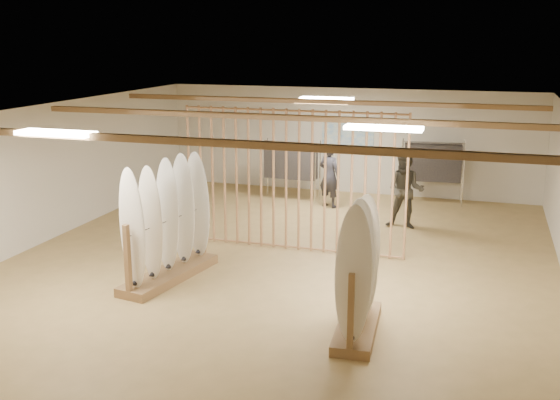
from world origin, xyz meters
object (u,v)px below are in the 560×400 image
(shopper_a, at_px, (330,171))
(clothing_rack_a, at_px, (291,161))
(rack_left, at_px, (168,240))
(shopper_b, at_px, (406,186))
(clothing_rack_b, at_px, (433,163))
(rack_right, at_px, (358,289))

(shopper_a, bearing_deg, clothing_rack_a, 0.25)
(rack_left, bearing_deg, shopper_a, 85.29)
(rack_left, height_order, shopper_b, rack_left)
(clothing_rack_b, bearing_deg, shopper_b, -104.05)
(clothing_rack_a, bearing_deg, clothing_rack_b, 14.22)
(clothing_rack_a, bearing_deg, shopper_a, -18.16)
(rack_right, bearing_deg, clothing_rack_b, 83.53)
(shopper_a, bearing_deg, rack_right, 128.07)
(rack_left, xyz_separation_m, rack_right, (3.53, -1.11, -0.05))
(rack_right, distance_m, shopper_a, 7.11)
(rack_right, height_order, shopper_b, rack_right)
(rack_left, distance_m, shopper_a, 5.90)
(clothing_rack_b, xyz_separation_m, shopper_b, (-0.36, -2.42, -0.09))
(rack_left, height_order, clothing_rack_b, rack_left)
(rack_right, distance_m, shopper_b, 5.53)
(clothing_rack_b, bearing_deg, rack_left, -125.01)
(rack_left, distance_m, rack_right, 3.70)
(clothing_rack_b, bearing_deg, clothing_rack_a, -174.28)
(shopper_b, bearing_deg, rack_left, -126.71)
(clothing_rack_a, height_order, shopper_b, shopper_b)
(rack_right, distance_m, clothing_rack_a, 7.92)
(rack_right, height_order, clothing_rack_a, rack_right)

